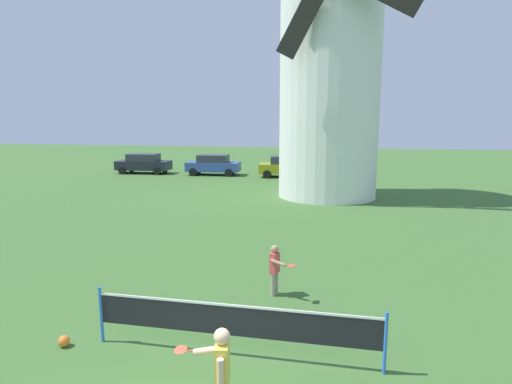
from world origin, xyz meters
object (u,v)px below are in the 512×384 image
object	(u,v)px
player_far	(275,267)
parked_car_blue	(213,165)
tennis_net	(234,321)
parked_car_black	(144,163)
windmill	(330,54)
stray_ball	(64,341)
player_near	(221,373)
parked_car_mustard	(286,166)

from	to	relation	value
player_far	parked_car_blue	xyz separation A→B (m)	(-8.17, 21.28, 0.10)
tennis_net	parked_car_black	distance (m)	27.51
windmill	stray_ball	distance (m)	18.98
tennis_net	parked_car_black	bearing A→B (deg)	119.59
player_near	stray_ball	distance (m)	3.83
stray_ball	parked_car_mustard	bearing A→B (deg)	87.54
player_near	stray_ball	xyz separation A→B (m)	(-3.48, 1.44, -0.73)
tennis_net	parked_car_mustard	xyz separation A→B (m)	(-2.16, 23.92, 0.12)
stray_ball	parked_car_blue	world-z (taller)	parked_car_blue
player_far	parked_car_black	bearing A→B (deg)	123.33
parked_car_blue	parked_car_black	bearing A→B (deg)	-178.65
player_far	parked_car_mustard	xyz separation A→B (m)	(-2.48, 21.14, 0.10)
parked_car_black	parked_car_mustard	world-z (taller)	same
tennis_net	parked_car_black	size ratio (longest dim) A/B	1.22
stray_ball	parked_car_black	world-z (taller)	parked_car_black
parked_car_black	parked_car_mustard	size ratio (longest dim) A/B	1.05
player_near	parked_car_mustard	bearing A→B (deg)	95.43
tennis_net	player_far	xyz separation A→B (m)	(0.32, 2.78, 0.02)
player_near	tennis_net	bearing A→B (deg)	99.10
player_near	parked_car_black	world-z (taller)	parked_car_black
windmill	stray_ball	xyz separation A→B (m)	(-4.25, -16.88, -7.55)
parked_car_mustard	player_far	bearing A→B (deg)	-83.32
tennis_net	parked_car_blue	xyz separation A→B (m)	(-7.85, 24.06, 0.12)
tennis_net	player_far	world-z (taller)	player_far
player_near	stray_ball	size ratio (longest dim) A/B	6.94
stray_ball	player_near	bearing A→B (deg)	-22.42
tennis_net	stray_ball	distance (m)	3.27
tennis_net	player_near	distance (m)	1.78
windmill	parked_car_blue	bearing A→B (deg)	139.94
tennis_net	parked_car_blue	size ratio (longest dim) A/B	1.26
stray_ball	parked_car_blue	distance (m)	24.82
player_near	stray_ball	world-z (taller)	player_near
stray_ball	parked_car_black	bearing A→B (deg)	113.20
parked_car_black	parked_car_mustard	xyz separation A→B (m)	(11.43, -0.01, -0.00)
tennis_net	windmill	bearing A→B (deg)	86.36
windmill	player_far	xyz separation A→B (m)	(-0.74, -13.79, -6.95)
player_near	parked_car_mustard	distance (m)	25.78
windmill	stray_ball	size ratio (longest dim) A/B	70.85
player_near	player_far	distance (m)	4.53
player_far	parked_car_blue	size ratio (longest dim) A/B	0.30
windmill	parked_car_mustard	size ratio (longest dim) A/B	3.69
player_near	parked_car_blue	size ratio (longest dim) A/B	0.35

